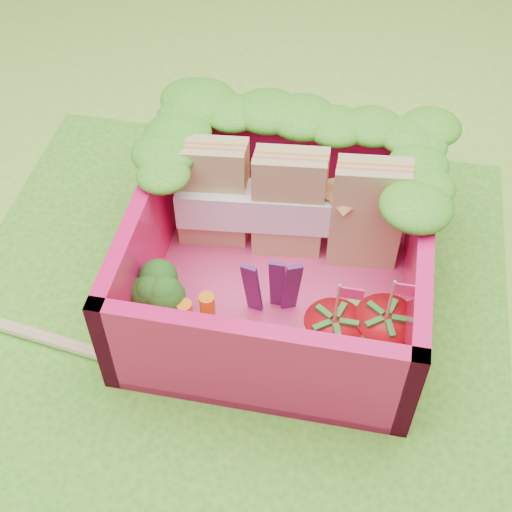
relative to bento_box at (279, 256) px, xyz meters
The scene contains 13 objects.
ground 0.40m from the bento_box, 144.06° to the right, with size 14.00×14.00×0.00m, color #9BCC39.
placemat 0.39m from the bento_box, 144.06° to the right, with size 2.60×2.60×0.03m, color #4EB027.
bento_floor 0.25m from the bento_box, ahead, with size 1.30×1.30×0.05m, color #EB3C79.
bento_box is the anchor object (origin of this frame).
lettuce_ruffle 0.58m from the bento_box, 90.00° to the left, with size 1.43×0.83×0.11m.
sandwich_stack 0.28m from the bento_box, 88.78° to the left, with size 1.09×0.28×0.59m.
broccoli 0.58m from the bento_box, 148.10° to the right, with size 0.31×0.31×0.27m.
carrot_sticks 0.46m from the bento_box, 132.81° to the right, with size 0.15×0.13×0.24m.
purple_wedges 0.16m from the bento_box, 88.79° to the right, with size 0.24×0.08×0.38m.
strawberry_left 0.46m from the bento_box, 49.85° to the right, with size 0.26×0.26×0.50m.
strawberry_right 0.59m from the bento_box, 30.43° to the right, with size 0.27×0.27×0.51m.
snap_peas 0.49m from the bento_box, 30.34° to the right, with size 0.60×0.51×0.05m.
chopsticks 1.21m from the bento_box, 157.42° to the right, with size 2.24×0.36×0.04m.
Camera 1 is at (0.51, -1.97, 2.72)m, focal length 50.00 mm.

